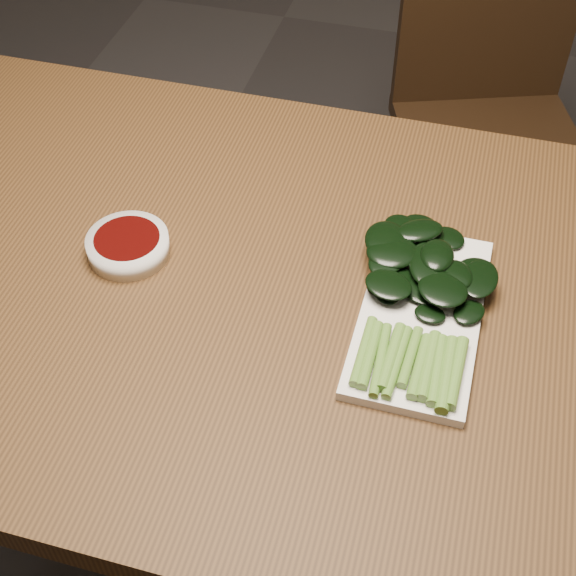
{
  "coord_description": "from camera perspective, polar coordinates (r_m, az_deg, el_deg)",
  "views": [
    {
      "loc": [
        0.19,
        -0.68,
        1.5
      ],
      "look_at": [
        0.01,
        -0.01,
        0.76
      ],
      "focal_mm": 50.0,
      "sensor_mm": 36.0,
      "label": 1
    }
  ],
  "objects": [
    {
      "name": "ground",
      "position": [
        1.66,
        -0.27,
        -17.77
      ],
      "size": [
        6.0,
        6.0,
        0.0
      ],
      "primitive_type": "plane",
      "color": "#322F2F",
      "rests_on": "ground"
    },
    {
      "name": "table",
      "position": [
        1.08,
        -0.39,
        -2.3
      ],
      "size": [
        1.4,
        0.8,
        0.75
      ],
      "color": "#432A13",
      "rests_on": "ground"
    },
    {
      "name": "chair_far",
      "position": [
        1.85,
        14.08,
        12.3
      ],
      "size": [
        0.5,
        0.5,
        0.89
      ],
      "rotation": [
        0.0,
        0.0,
        0.35
      ],
      "color": "black",
      "rests_on": "ground"
    },
    {
      "name": "sauce_bowl",
      "position": [
        1.08,
        -11.3,
        3.01
      ],
      "size": [
        0.11,
        0.11,
        0.03
      ],
      "color": "white",
      "rests_on": "table"
    },
    {
      "name": "serving_plate",
      "position": [
        1.0,
        9.4,
        -1.93
      ],
      "size": [
        0.15,
        0.29,
        0.01
      ],
      "rotation": [
        0.0,
        0.0,
        -0.01
      ],
      "color": "white",
      "rests_on": "table"
    },
    {
      "name": "gai_lan",
      "position": [
        1.0,
        9.14,
        0.11
      ],
      "size": [
        0.19,
        0.32,
        0.03
      ],
      "color": "#58852E",
      "rests_on": "serving_plate"
    }
  ]
}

